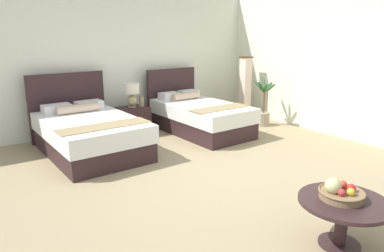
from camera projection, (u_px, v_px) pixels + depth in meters
name	position (u px, v px, depth m)	size (l,w,h in m)	color
ground_plane	(217.00, 176.00, 4.89)	(9.91, 10.05, 0.02)	#978461
wall_back	(119.00, 60.00, 7.10)	(9.91, 0.12, 2.81)	silver
wall_side_right	(337.00, 62.00, 6.57)	(0.12, 5.65, 2.81)	#E8EBCF
bed_near_window	(89.00, 133.00, 5.78)	(1.44, 2.17, 1.23)	#311E20
bed_near_corner	(199.00, 116.00, 7.00)	(1.25, 2.16, 1.19)	#311E20
nightstand	(133.00, 121.00, 6.86)	(0.57, 0.48, 0.54)	#311E20
table_lamp	(132.00, 93.00, 6.73)	(0.30, 0.30, 0.46)	tan
vase	(141.00, 101.00, 6.82)	(0.10, 0.10, 0.20)	gray
coffee_table	(343.00, 211.00, 3.19)	(0.81, 0.81, 0.46)	#311E20
fruit_bowl	(340.00, 192.00, 3.18)	(0.41, 0.41, 0.21)	olive
loose_apple	(342.00, 184.00, 3.42)	(0.08, 0.08, 0.08)	#87B43E
floor_lamp_corner	(245.00, 88.00, 8.08)	(0.24, 0.24, 1.41)	#452A14
potted_palm	(263.00, 111.00, 7.49)	(0.42, 0.48, 1.07)	gray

